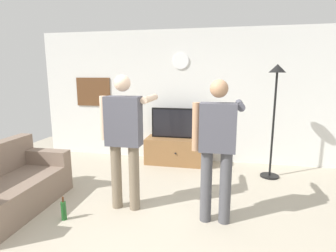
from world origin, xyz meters
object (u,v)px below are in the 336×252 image
Objects in this scene: person_standing_nearer_lamp at (124,134)px; side_couch at (6,188)px; tv_stand at (178,151)px; wall_clock at (181,61)px; framed_picture at (94,92)px; person_standing_nearer_couch at (217,143)px; television at (178,123)px; beverage_bottle at (64,210)px; floor_lamp at (275,98)px.

side_couch is at bearing -165.86° from person_standing_nearer_lamp.
tv_stand is 3.96× the size of wall_clock.
tv_stand is 2.17m from person_standing_nearer_lamp.
person_standing_nearer_lamp is at bearing -55.44° from framed_picture.
framed_picture is (-1.96, 0.30, 1.16)m from tv_stand.
side_couch is at bearing -174.00° from person_standing_nearer_couch.
side_couch is (-1.55, -0.39, -0.72)m from person_standing_nearer_lamp.
wall_clock is at bearing 80.62° from person_standing_nearer_lamp.
side_couch is at bearing -128.35° from television.
person_standing_nearer_lamp is at bearing 175.24° from person_standing_nearer_couch.
beverage_bottle is (-1.04, -2.51, -0.71)m from television.
floor_lamp is 1.19× the size of side_couch.
floor_lamp is (3.69, -0.70, -0.01)m from framed_picture.
television is 0.66× the size of side_couch.
framed_picture is at bearing 139.33° from person_standing_nearer_couch.
person_standing_nearer_lamp reaches higher than person_standing_nearer_couch.
person_standing_nearer_couch is at bearing -40.67° from framed_picture.
person_standing_nearer_couch reaches higher than television.
person_standing_nearer_lamp reaches higher than beverage_bottle.
person_standing_nearer_lamp is (-0.38, -2.29, -1.04)m from wall_clock.
person_standing_nearer_lamp is at bearing 35.20° from beverage_bottle.
framed_picture is 3.76m from floor_lamp.
tv_stand is at bearing -8.58° from framed_picture.
wall_clock is at bearing 90.00° from tv_stand.
television reaches higher than side_couch.
floor_lamp is (1.74, -0.41, 1.15)m from tv_stand.
tv_stand is at bearing -90.00° from wall_clock.
person_standing_nearer_lamp reaches higher than television.
person_standing_nearer_couch is 1.06× the size of side_couch.
framed_picture reaches higher than tv_stand.
wall_clock is at bearing -0.15° from framed_picture.
wall_clock is 2.54m from person_standing_nearer_lamp.
wall_clock is at bearing 109.13° from person_standing_nearer_couch.
television is 0.61× the size of person_standing_nearer_lamp.
framed_picture is 2.56× the size of beverage_bottle.
side_couch is (0.03, -2.68, -1.10)m from framed_picture.
side_couch is (-3.66, -1.98, -1.09)m from floor_lamp.
television is 2.30m from person_standing_nearer_couch.
person_standing_nearer_lamp is (-2.12, -1.59, -0.38)m from floor_lamp.
person_standing_nearer_couch reaches higher than framed_picture.
beverage_bottle is (0.89, -0.08, -0.19)m from side_couch.
wall_clock is 2.74m from person_standing_nearer_couch.
wall_clock reaches higher than floor_lamp.
framed_picture is at bearing 108.45° from beverage_bottle.
tv_stand is 0.74× the size of person_standing_nearer_couch.
side_couch reaches higher than tv_stand.
tv_stand is 0.66× the size of floor_lamp.
floor_lamp is (1.74, -0.70, -0.66)m from wall_clock.
beverage_bottle is (-2.78, -2.05, -1.29)m from floor_lamp.
beverage_bottle is at bearing -168.94° from person_standing_nearer_couch.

